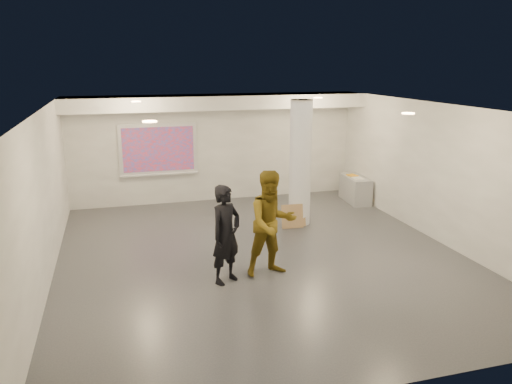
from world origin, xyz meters
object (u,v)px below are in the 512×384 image
object	(u,v)px
credenza	(355,189)
woman	(226,234)
projection_screen	(158,150)
man	(272,223)
column	(300,163)

from	to	relation	value
credenza	woman	size ratio (longest dim) A/B	0.69
projection_screen	man	distance (m)	5.59
projection_screen	credenza	size ratio (longest dim) A/B	1.70
credenza	woman	distance (m)	6.30
column	man	size ratio (longest dim) A/B	1.52
column	man	world-z (taller)	column
woman	man	xyz separation A→B (m)	(0.88, 0.10, 0.09)
column	man	distance (m)	3.16
woman	credenza	bearing A→B (deg)	8.39
credenza	man	distance (m)	5.61
man	credenza	bearing A→B (deg)	40.95
woman	man	size ratio (longest dim) A/B	0.91
projection_screen	woman	size ratio (longest dim) A/B	1.18
man	column	bearing A→B (deg)	53.51
projection_screen	woman	distance (m)	5.52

